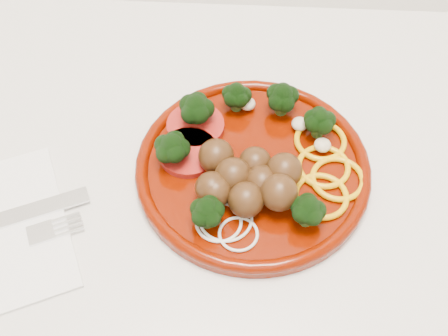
{
  "coord_description": "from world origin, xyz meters",
  "views": [
    {
      "loc": [
        0.25,
        1.36,
        1.39
      ],
      "look_at": [
        0.23,
        1.71,
        0.92
      ],
      "focal_mm": 45.0,
      "sensor_mm": 36.0,
      "label": 1
    }
  ],
  "objects": [
    {
      "name": "plate",
      "position": [
        0.26,
        1.71,
        0.92
      ],
      "size": [
        0.25,
        0.25,
        0.05
      ],
      "rotation": [
        0.0,
        0.0,
        -0.36
      ],
      "color": "#510C00",
      "rests_on": "counter"
    },
    {
      "name": "counter",
      "position": [
        0.0,
        1.7,
        0.45
      ],
      "size": [
        2.4,
        0.6,
        0.9
      ],
      "color": "silver",
      "rests_on": "ground"
    }
  ]
}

